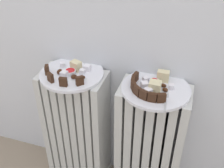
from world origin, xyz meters
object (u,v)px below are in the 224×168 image
Objects in this scene: radiator_left at (77,130)px; plate_left at (72,74)px; jam_bowl_right at (154,82)px; jam_bowl_left at (70,72)px; fork at (166,100)px; radiator_right at (149,147)px; plate_right at (156,89)px.

plate_left is at bearing 90.00° from radiator_left.
plate_left is at bearing -177.74° from jam_bowl_right.
jam_bowl_left is 0.44× the size of fork.
jam_bowl_right is (-0.01, 0.01, 0.34)m from radiator_right.
fork reaches higher than plate_left.
radiator_left is at bearing 170.11° from fork.
plate_right is 2.54× the size of fork.
fork is (0.39, -0.06, -0.01)m from jam_bowl_left.
fork is (0.05, -0.07, 0.33)m from radiator_right.
radiator_right is 17.04× the size of jam_bowl_right.
jam_bowl_right is at bearing 125.02° from fork.
radiator_right is at bearing -51.58° from jam_bowl_right.
radiator_left is 5.98× the size of fork.
radiator_right is at bearing 0.00° from plate_left.
jam_bowl_right reaches higher than radiator_right.
jam_bowl_left is (0.00, -0.01, 0.33)m from radiator_left.
radiator_right is 0.48m from jam_bowl_left.
jam_bowl_right is (-0.01, 0.01, 0.02)m from plate_right.
radiator_left is 17.04× the size of jam_bowl_right.
fork is at bearing -8.07° from jam_bowl_left.
plate_right is at bearing -135.00° from radiator_right.
radiator_left is at bearing -180.00° from radiator_right.
jam_bowl_left is at bearing -84.80° from radiator_left.
fork reaches higher than radiator_left.
radiator_right is 2.36× the size of plate_left.
radiator_left is 0.47m from plate_right.
plate_right is (0.35, 0.00, 0.32)m from radiator_left.
plate_left is 2.54× the size of fork.
jam_bowl_left is 0.33m from jam_bowl_right.
jam_bowl_left reaches higher than radiator_left.
plate_right is (0.35, 0.00, 0.00)m from plate_left.
jam_bowl_right is at bearing 128.42° from radiator_right.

